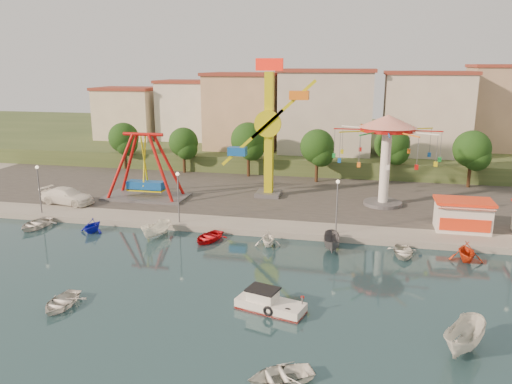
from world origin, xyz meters
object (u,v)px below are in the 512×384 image
(pirate_ship_ride, at_px, (145,167))
(van, at_px, (67,196))
(cabin_motorboat, at_px, (269,304))
(rowboat_a, at_px, (61,302))
(wave_swinger, at_px, (387,140))
(kamikaze_tower, at_px, (272,133))
(skiff, at_px, (465,338))

(pirate_ship_ride, height_order, van, pirate_ship_ride)
(cabin_motorboat, distance_m, rowboat_a, 14.46)
(wave_swinger, distance_m, rowboat_a, 37.86)
(kamikaze_tower, height_order, skiff, kamikaze_tower)
(kamikaze_tower, bearing_deg, skiff, -60.52)
(pirate_ship_ride, xyz_separation_m, skiff, (31.96, -26.47, -3.50))
(pirate_ship_ride, xyz_separation_m, kamikaze_tower, (14.76, 3.95, 4.05))
(pirate_ship_ride, distance_m, rowboat_a, 27.38)
(wave_swinger, height_order, cabin_motorboat, wave_swinger)
(cabin_motorboat, bearing_deg, rowboat_a, -154.05)
(kamikaze_tower, height_order, cabin_motorboat, kamikaze_tower)
(pirate_ship_ride, xyz_separation_m, cabin_motorboat, (19.79, -23.86, -3.95))
(wave_swinger, xyz_separation_m, van, (-35.98, -7.25, -6.67))
(rowboat_a, height_order, skiff, skiff)
(pirate_ship_ride, height_order, wave_swinger, wave_swinger)
(wave_swinger, bearing_deg, pirate_ship_ride, -174.06)
(pirate_ship_ride, relative_size, van, 1.56)
(skiff, bearing_deg, kamikaze_tower, 147.12)
(cabin_motorboat, relative_size, skiff, 1.09)
(kamikaze_tower, height_order, rowboat_a, kamikaze_tower)
(cabin_motorboat, bearing_deg, pirate_ship_ride, 145.11)
(skiff, relative_size, van, 0.72)
(pirate_ship_ride, bearing_deg, kamikaze_tower, 14.98)
(kamikaze_tower, bearing_deg, rowboat_a, -106.79)
(cabin_motorboat, distance_m, van, 33.90)
(rowboat_a, height_order, van, van)
(pirate_ship_ride, height_order, cabin_motorboat, pirate_ship_ride)
(kamikaze_tower, distance_m, van, 25.10)
(rowboat_a, bearing_deg, wave_swinger, 51.69)
(wave_swinger, height_order, skiff, wave_swinger)
(wave_swinger, relative_size, skiff, 2.50)
(pirate_ship_ride, bearing_deg, rowboat_a, -78.12)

